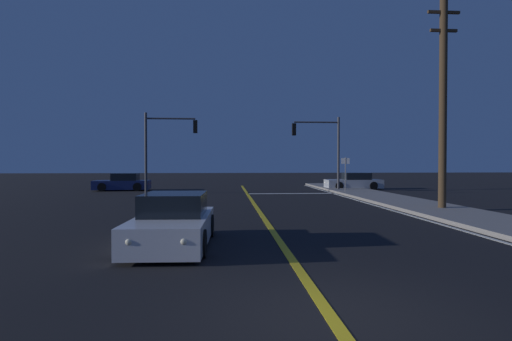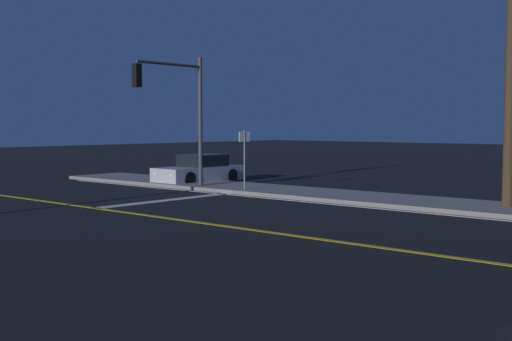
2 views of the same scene
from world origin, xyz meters
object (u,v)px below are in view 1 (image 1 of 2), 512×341
(car_far_approaching_white, at_px, (173,223))
(car_lead_oncoming_navy, at_px, (123,183))
(utility_pole_right, at_px, (443,102))
(car_side_waiting_silver, at_px, (354,182))
(traffic_signal_far_left, at_px, (165,140))
(street_sign_corner, at_px, (345,169))
(traffic_signal_near_right, at_px, (322,142))

(car_far_approaching_white, bearing_deg, car_lead_oncoming_navy, -70.91)
(car_lead_oncoming_navy, height_order, utility_pole_right, utility_pole_right)
(car_lead_oncoming_navy, bearing_deg, car_side_waiting_silver, -92.21)
(traffic_signal_far_left, height_order, utility_pole_right, utility_pole_right)
(street_sign_corner, bearing_deg, car_side_waiting_silver, 65.71)
(car_far_approaching_white, relative_size, utility_pole_right, 0.46)
(car_lead_oncoming_navy, relative_size, car_far_approaching_white, 0.99)
(traffic_signal_far_left, relative_size, utility_pole_right, 0.60)
(car_lead_oncoming_navy, bearing_deg, traffic_signal_far_left, -133.66)
(car_lead_oncoming_navy, height_order, traffic_signal_near_right, traffic_signal_near_right)
(traffic_signal_near_right, distance_m, utility_pole_right, 12.98)
(car_lead_oncoming_navy, distance_m, street_sign_corner, 16.79)
(car_far_approaching_white, bearing_deg, traffic_signal_far_left, -78.98)
(traffic_signal_far_left, bearing_deg, utility_pole_right, -39.27)
(car_side_waiting_silver, xyz_separation_m, traffic_signal_far_left, (-14.58, -3.35, 3.16))
(traffic_signal_near_right, height_order, street_sign_corner, traffic_signal_near_right)
(car_lead_oncoming_navy, distance_m, traffic_signal_near_right, 15.54)
(car_side_waiting_silver, relative_size, utility_pole_right, 0.48)
(car_lead_oncoming_navy, distance_m, car_far_approaching_white, 22.24)
(utility_pole_right, xyz_separation_m, street_sign_corner, (-1.40, 9.91, -3.12))
(car_far_approaching_white, distance_m, traffic_signal_far_left, 18.56)
(car_far_approaching_white, distance_m, street_sign_corner, 19.21)
(car_lead_oncoming_navy, bearing_deg, car_far_approaching_white, -165.46)
(utility_pole_right, bearing_deg, traffic_signal_far_left, 140.73)
(car_lead_oncoming_navy, height_order, car_far_approaching_white, same)
(car_lead_oncoming_navy, bearing_deg, utility_pole_right, -132.34)
(traffic_signal_near_right, height_order, utility_pole_right, utility_pole_right)
(traffic_signal_far_left, bearing_deg, traffic_signal_near_right, 6.98)
(car_side_waiting_silver, height_order, traffic_signal_far_left, traffic_signal_far_left)
(utility_pole_right, bearing_deg, traffic_signal_near_right, 100.68)
(car_lead_oncoming_navy, distance_m, traffic_signal_far_left, 5.80)
(traffic_signal_near_right, relative_size, traffic_signal_far_left, 0.99)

